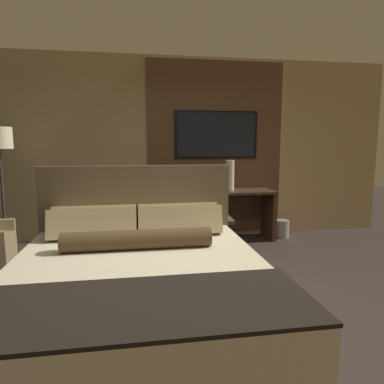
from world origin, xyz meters
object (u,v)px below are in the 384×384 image
Objects in this scene: tv at (216,135)px; vase_tall at (230,175)px; bed at (139,286)px; desk_chair at (212,212)px; vase_short at (175,181)px; desk at (219,207)px; waste_bin at (282,229)px.

vase_tall is (0.16, -0.24, -0.62)m from tv.
vase_tall is (1.42, 2.41, 0.65)m from bed.
desk_chair is at bearing 61.15° from bed.
vase_tall is at bearing 58.46° from desk_chair.
vase_short is at bearing -166.62° from tv.
desk is at bearing -6.07° from vase_short.
desk_chair is at bearing -106.77° from tv.
desk is 0.51m from vase_tall.
bed is 1.37× the size of desk.
desk_chair is at bearing -57.42° from vase_short.
desk is 1.13m from tv.
vase_short reaches higher than desk.
waste_bin is (1.02, -0.06, -0.38)m from desk.
vase_short is (-0.83, 0.08, -0.08)m from vase_tall.
waste_bin is (1.69, -0.13, -0.78)m from vase_short.
desk_chair is (-0.25, -0.82, -1.06)m from tv.
bed is 1.72× the size of tv.
bed reaches higher than vase_short.
vase_tall reaches higher than waste_bin.
waste_bin is at bearing -15.89° from tv.
tv is 2.85× the size of vase_tall.
vase_short is at bearing 76.80° from bed.
tv is at bearing 164.11° from waste_bin.
vase_tall is (0.16, -0.01, 0.48)m from desk.
bed reaches higher than desk.
tv is 4.70× the size of waste_bin.
bed is at bearing -133.94° from waste_bin.
bed reaches higher than desk_chair.
desk is at bearing 176.68° from waste_bin.
tv reaches higher than vase_tall.
waste_bin is at bearing -4.42° from vase_short.
waste_bin is (2.27, 2.36, -0.21)m from bed.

